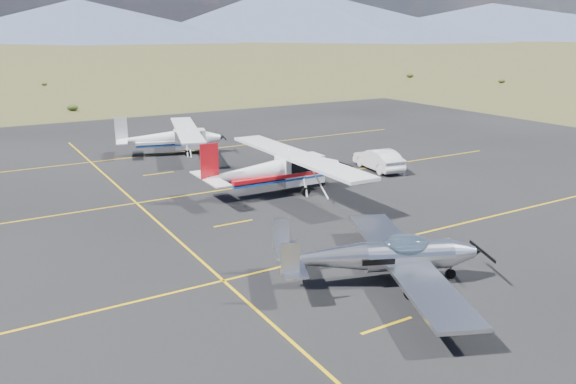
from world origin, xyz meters
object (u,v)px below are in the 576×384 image
object	(u,v)px
aircraft_low_wing	(384,256)
aircraft_plain	(171,137)
sedan	(378,159)
aircraft_cessna	(276,169)

from	to	relation	value
aircraft_low_wing	aircraft_plain	distance (m)	24.71
aircraft_low_wing	sedan	size ratio (longest dim) A/B	2.35
aircraft_cessna	sedan	xyz separation A→B (m)	(8.40, 1.47, -0.73)
sedan	aircraft_cessna	bearing A→B (deg)	17.44
aircraft_cessna	aircraft_plain	bearing A→B (deg)	97.41
aircraft_cessna	aircraft_plain	world-z (taller)	aircraft_cessna
sedan	aircraft_low_wing	bearing A→B (deg)	58.69
aircraft_low_wing	sedan	world-z (taller)	aircraft_low_wing
aircraft_plain	sedan	distance (m)	15.07
aircraft_low_wing	aircraft_cessna	xyz separation A→B (m)	(2.33, 11.87, 0.38)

